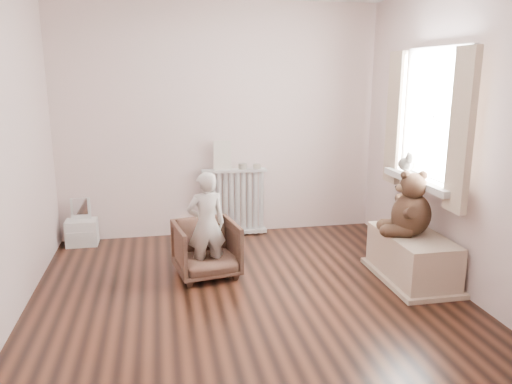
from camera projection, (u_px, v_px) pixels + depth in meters
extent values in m
cube|color=black|center=(249.00, 298.00, 4.18)|extent=(3.60, 3.60, 0.01)
cube|color=white|center=(220.00, 122.00, 5.59)|extent=(3.60, 0.02, 2.60)
cube|color=white|center=(322.00, 201.00, 2.16)|extent=(3.60, 0.02, 2.60)
cube|color=white|center=(458.00, 138.00, 4.21)|extent=(0.02, 3.60, 2.60)
cube|color=white|center=(436.00, 117.00, 4.45)|extent=(0.03, 0.90, 1.10)
cube|color=silver|center=(422.00, 181.00, 4.57)|extent=(0.22, 1.10, 0.06)
cube|color=beige|center=(461.00, 131.00, 3.90)|extent=(0.06, 0.26, 1.30)
cube|color=beige|center=(395.00, 118.00, 4.99)|extent=(0.06, 0.26, 1.30)
cube|color=silver|center=(235.00, 202.00, 5.72)|extent=(0.73, 0.14, 0.77)
cube|color=beige|center=(222.00, 155.00, 5.56)|extent=(0.20, 0.02, 0.33)
cylinder|color=#A59E8C|center=(243.00, 166.00, 5.64)|extent=(0.10, 0.10, 0.06)
cylinder|color=#A59E8C|center=(257.00, 166.00, 5.67)|extent=(0.09, 0.09, 0.05)
cube|color=silver|center=(81.00, 221.00, 5.40)|extent=(0.33, 0.23, 0.51)
imported|color=#4F3225|center=(207.00, 249.00, 4.59)|extent=(0.64, 0.65, 0.51)
imported|color=beige|center=(206.00, 225.00, 4.48)|extent=(0.39, 0.29, 0.97)
cube|color=beige|center=(412.00, 259.00, 4.51)|extent=(0.48, 0.91, 0.43)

